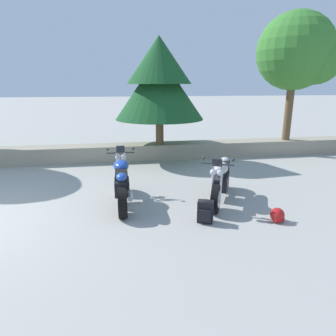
# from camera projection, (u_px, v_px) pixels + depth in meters

# --- Properties ---
(stone_wall) EXTENTS (36.00, 0.80, 0.55)m
(stone_wall) POSITION_uv_depth(u_px,v_px,m) (24.00, 156.00, 10.05)
(stone_wall) COLOR gray
(stone_wall) RESTS_ON ground
(motorcycle_blue_near_left) EXTENTS (0.67, 2.06, 1.18)m
(motorcycle_blue_near_left) POSITION_uv_depth(u_px,v_px,m) (122.00, 183.00, 6.66)
(motorcycle_blue_near_left) COLOR black
(motorcycle_blue_near_left) RESTS_ON ground
(motorcycle_silver_centre) EXTENTS (1.14, 1.91, 1.18)m
(motorcycle_silver_centre) POSITION_uv_depth(u_px,v_px,m) (221.00, 180.00, 6.81)
(motorcycle_silver_centre) COLOR black
(motorcycle_silver_centre) RESTS_ON ground
(rider_backpack) EXTENTS (0.35, 0.33, 0.47)m
(rider_backpack) POSITION_uv_depth(u_px,v_px,m) (205.00, 211.00, 5.78)
(rider_backpack) COLOR black
(rider_backpack) RESTS_ON ground
(rider_helmet) EXTENTS (0.28, 0.28, 0.28)m
(rider_helmet) POSITION_uv_depth(u_px,v_px,m) (277.00, 215.00, 5.84)
(rider_helmet) COLOR #B21919
(rider_helmet) RESTS_ON ground
(pine_tree_mid_left) EXTENTS (3.00, 3.00, 3.57)m
(pine_tree_mid_left) POSITION_uv_depth(u_px,v_px,m) (159.00, 80.00, 9.94)
(pine_tree_mid_left) COLOR brown
(pine_tree_mid_left) RESTS_ON stone_wall
(leafy_tree_mid_right) EXTENTS (2.83, 2.69, 4.51)m
(leafy_tree_mid_right) POSITION_uv_depth(u_px,v_px,m) (300.00, 53.00, 10.52)
(leafy_tree_mid_right) COLOR brown
(leafy_tree_mid_right) RESTS_ON stone_wall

